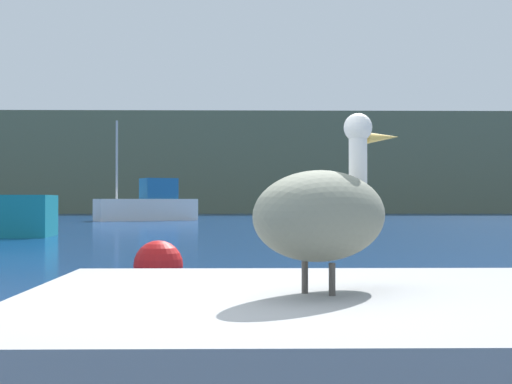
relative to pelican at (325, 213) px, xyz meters
The scene contains 5 objects.
hillside_backdrop 62.56m from the pelican, 90.88° to the left, with size 140.00×11.15×8.52m, color #5B664C.
pier_dock 0.71m from the pelican, 126.69° to the right, with size 2.75×2.46×0.68m, color #969696.
pelican is the anchor object (origin of this frame).
fishing_boat_white 37.16m from the pelican, 98.64° to the left, with size 5.65×3.88×5.38m.
mooring_buoy 5.90m from the pelican, 104.05° to the left, with size 0.61×0.61×0.61m, color red.
Camera 1 is at (0.59, -3.27, 1.10)m, focal length 51.40 mm.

